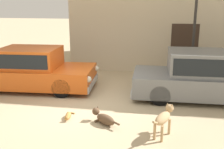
# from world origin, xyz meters

# --- Properties ---
(ground_plane) EXTENTS (80.00, 80.00, 0.00)m
(ground_plane) POSITION_xyz_m (0.00, 0.00, 0.00)
(ground_plane) COLOR tan
(parked_sedan_nearest) EXTENTS (4.50, 2.08, 1.44)m
(parked_sedan_nearest) POSITION_xyz_m (-2.20, 1.16, 0.71)
(parked_sedan_nearest) COLOR #D15619
(parked_sedan_nearest) RESTS_ON ground_plane
(parked_sedan_second) EXTENTS (4.33, 1.89, 1.51)m
(parked_sedan_second) POSITION_xyz_m (3.44, 1.14, 0.74)
(parked_sedan_second) COLOR slate
(parked_sedan_second) RESTS_ON ground_plane
(stray_dog_spotted) EXTENTS (0.50, 1.00, 0.69)m
(stray_dog_spotted) POSITION_xyz_m (2.31, -1.57, 0.45)
(stray_dog_spotted) COLOR tan
(stray_dog_spotted) RESTS_ON ground_plane
(stray_dog_tan) EXTENTS (0.85, 0.62, 0.37)m
(stray_dog_tan) POSITION_xyz_m (0.84, -1.19, 0.15)
(stray_dog_tan) COLOR brown
(stray_dog_tan) RESTS_ON ground_plane
(stray_cat) EXTENTS (0.23, 0.58, 0.16)m
(stray_cat) POSITION_xyz_m (-0.13, -1.06, 0.07)
(stray_cat) COLOR #B77F3D
(stray_cat) RESTS_ON ground_plane
(street_lamp) EXTENTS (0.22, 0.22, 3.56)m
(street_lamp) POSITION_xyz_m (3.39, 3.10, 2.30)
(street_lamp) COLOR #2D2B28
(street_lamp) RESTS_ON ground_plane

